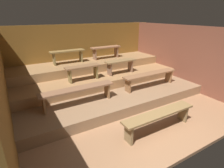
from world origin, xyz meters
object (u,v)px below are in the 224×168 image
bench_upper_right (106,49)px  bench_floor_center (159,116)px  bench_upper_left (68,53)px  bench_middle_left (83,69)px  bench_lower_left (78,91)px  bench_middle_right (120,64)px  bench_lower_right (150,76)px

bench_upper_right → bench_floor_center: bearing=-100.5°
bench_upper_left → bench_upper_right: bearing=0.0°
bench_floor_center → bench_middle_left: 2.81m
bench_upper_right → bench_middle_left: bearing=-140.6°
bench_middle_left → bench_lower_left: bearing=-119.6°
bench_middle_right → bench_upper_left: 1.97m
bench_lower_right → bench_middle_left: bearing=153.8°
bench_middle_right → bench_lower_right: bearing=-60.4°
bench_lower_left → bench_lower_right: bearing=0.0°
bench_lower_left → bench_lower_right: size_ratio=1.00×
bench_middle_left → bench_upper_right: 1.97m
bench_middle_left → bench_lower_right: bearing=-26.2°
bench_lower_left → bench_upper_left: (0.46, 2.20, 0.56)m
bench_lower_right → bench_upper_right: (-0.46, 2.20, 0.56)m
bench_middle_left → bench_upper_right: (1.50, 1.24, 0.30)m
bench_middle_left → bench_middle_right: (1.42, 0.00, 0.00)m
bench_floor_center → bench_middle_right: 2.77m
bench_upper_left → bench_lower_left: bearing=-101.9°
bench_lower_left → bench_middle_right: 2.21m
bench_lower_left → bench_upper_left: size_ratio=1.61×
bench_floor_center → bench_upper_right: bench_upper_right is taller
bench_lower_right → bench_middle_left: bench_middle_left is taller
bench_floor_center → bench_upper_right: 4.03m
bench_lower_right → bench_middle_right: bearing=119.6°
bench_middle_right → bench_upper_left: size_ratio=0.91×
bench_upper_left → bench_upper_right: (1.59, 0.00, 0.00)m
bench_lower_left → bench_upper_right: 3.06m
bench_middle_right → bench_upper_left: bearing=140.6°
bench_floor_center → bench_middle_left: (-0.78, 2.64, 0.56)m
bench_lower_left → bench_middle_left: bench_middle_left is taller
bench_middle_right → bench_middle_left: bearing=180.0°
bench_lower_left → bench_middle_left: size_ratio=1.78×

